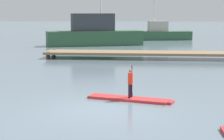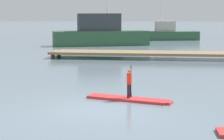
{
  "view_description": "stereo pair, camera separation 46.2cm",
  "coord_description": "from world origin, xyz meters",
  "px_view_note": "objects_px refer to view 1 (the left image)",
  "views": [
    {
      "loc": [
        1.78,
        -14.33,
        3.47
      ],
      "look_at": [
        0.04,
        3.09,
        0.96
      ],
      "focal_mm": 66.78,
      "sensor_mm": 36.0,
      "label": 1
    },
    {
      "loc": [
        2.24,
        -14.28,
        3.47
      ],
      "look_at": [
        0.04,
        3.09,
        0.96
      ],
      "focal_mm": 66.78,
      "sensor_mm": 36.0,
      "label": 2
    }
  ],
  "objects_px": {
    "paddler_child_solo": "(130,82)",
    "trawler_grey_distant": "(163,33)",
    "motor_boat_small_navy": "(94,34)",
    "paddleboard_near": "(130,99)"
  },
  "relations": [
    {
      "from": "motor_boat_small_navy",
      "to": "paddler_child_solo",
      "type": "bearing_deg",
      "value": -78.72
    },
    {
      "from": "motor_boat_small_navy",
      "to": "trawler_grey_distant",
      "type": "xyz_separation_m",
      "value": [
        6.95,
        8.59,
        -0.38
      ]
    },
    {
      "from": "trawler_grey_distant",
      "to": "paddleboard_near",
      "type": "bearing_deg",
      "value": -93.29
    },
    {
      "from": "paddleboard_near",
      "to": "trawler_grey_distant",
      "type": "relative_size",
      "value": 0.51
    },
    {
      "from": "paddleboard_near",
      "to": "motor_boat_small_navy",
      "type": "xyz_separation_m",
      "value": [
        -5.0,
        25.15,
        1.1
      ]
    },
    {
      "from": "paddleboard_near",
      "to": "paddler_child_solo",
      "type": "relative_size",
      "value": 2.71
    },
    {
      "from": "motor_boat_small_navy",
      "to": "trawler_grey_distant",
      "type": "height_order",
      "value": "motor_boat_small_navy"
    },
    {
      "from": "paddler_child_solo",
      "to": "trawler_grey_distant",
      "type": "bearing_deg",
      "value": 86.72
    },
    {
      "from": "paddleboard_near",
      "to": "trawler_grey_distant",
      "type": "distance_m",
      "value": 33.8
    },
    {
      "from": "paddleboard_near",
      "to": "trawler_grey_distant",
      "type": "bearing_deg",
      "value": 86.71
    }
  ]
}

